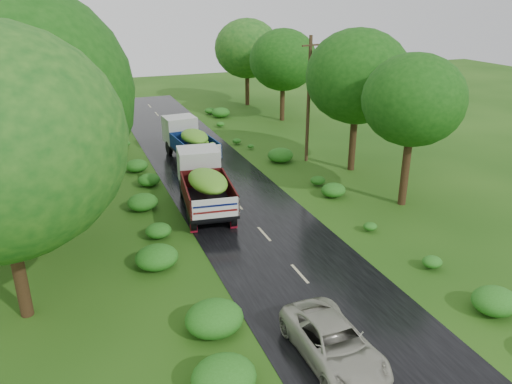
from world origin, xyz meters
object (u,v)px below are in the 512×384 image
truck_near (204,181)px  truck_far (188,139)px  car (334,343)px  utility_pole (309,99)px

truck_near → truck_far: 8.82m
truck_far → car: 22.10m
truck_near → utility_pole: utility_pole is taller
truck_far → car: bearing=-96.4°
truck_near → car: bearing=-80.6°
truck_far → utility_pole: 8.78m
truck_near → truck_far: bearing=88.6°
utility_pole → truck_far: bearing=139.5°
truck_near → truck_far: size_ratio=1.05×
truck_far → utility_pole: utility_pole is taller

